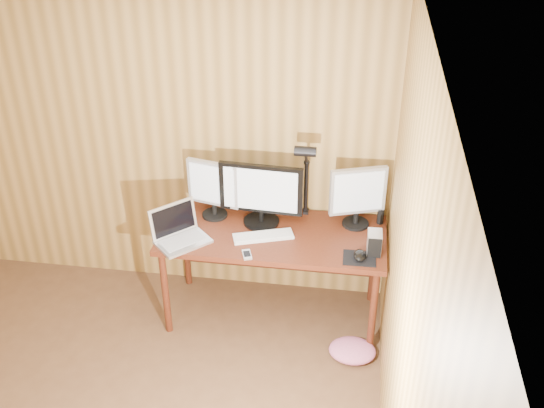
% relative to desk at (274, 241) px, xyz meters
% --- Properties ---
extents(room_shell, '(4.00, 4.00, 4.00)m').
position_rel_desk_xyz_m(room_shell, '(-0.93, -1.70, 0.62)').
color(room_shell, brown).
rests_on(room_shell, ground).
extents(desk, '(1.60, 0.70, 0.75)m').
position_rel_desk_xyz_m(desk, '(0.00, 0.00, 0.00)').
color(desk, '#4C1E10').
rests_on(desk, floor).
extents(monitor_center, '(0.60, 0.26, 0.47)m').
position_rel_desk_xyz_m(monitor_center, '(-0.10, 0.05, 0.37)').
color(monitor_center, black).
rests_on(monitor_center, desk).
extents(monitor_left, '(0.39, 0.19, 0.45)m').
position_rel_desk_xyz_m(monitor_left, '(-0.46, 0.09, 0.36)').
color(monitor_left, black).
rests_on(monitor_left, desk).
extents(monitor_right, '(0.40, 0.19, 0.46)m').
position_rel_desk_xyz_m(monitor_right, '(0.58, 0.12, 0.37)').
color(monitor_right, black).
rests_on(monitor_right, desk).
extents(laptop, '(0.44, 0.44, 0.25)m').
position_rel_desk_xyz_m(laptop, '(-0.64, -0.25, 0.18)').
color(laptop, silver).
rests_on(laptop, desk).
extents(keyboard, '(0.44, 0.26, 0.02)m').
position_rel_desk_xyz_m(keyboard, '(-0.06, -0.14, 0.13)').
color(keyboard, white).
rests_on(keyboard, desk).
extents(mousepad, '(0.22, 0.18, 0.00)m').
position_rel_desk_xyz_m(mousepad, '(0.62, -0.30, 0.12)').
color(mousepad, black).
rests_on(mousepad, desk).
extents(mouse, '(0.09, 0.13, 0.04)m').
position_rel_desk_xyz_m(mouse, '(0.62, -0.30, 0.15)').
color(mouse, black).
rests_on(mouse, mousepad).
extents(hard_drive, '(0.10, 0.14, 0.15)m').
position_rel_desk_xyz_m(hard_drive, '(0.71, -0.21, 0.20)').
color(hard_drive, silver).
rests_on(hard_drive, desk).
extents(phone, '(0.09, 0.12, 0.02)m').
position_rel_desk_xyz_m(phone, '(-0.14, -0.37, 0.13)').
color(phone, silver).
rests_on(phone, desk).
extents(speaker, '(0.05, 0.05, 0.11)m').
position_rel_desk_xyz_m(speaker, '(0.75, 0.17, 0.18)').
color(speaker, black).
rests_on(speaker, desk).
extents(desk_lamp, '(0.15, 0.22, 0.66)m').
position_rel_desk_xyz_m(desk_lamp, '(0.20, 0.15, 0.53)').
color(desk_lamp, black).
rests_on(desk_lamp, desk).
extents(fabric_pile, '(0.33, 0.27, 0.11)m').
position_rel_desk_xyz_m(fabric_pile, '(0.62, -0.44, -0.58)').
color(fabric_pile, '#D66791').
rests_on(fabric_pile, floor).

